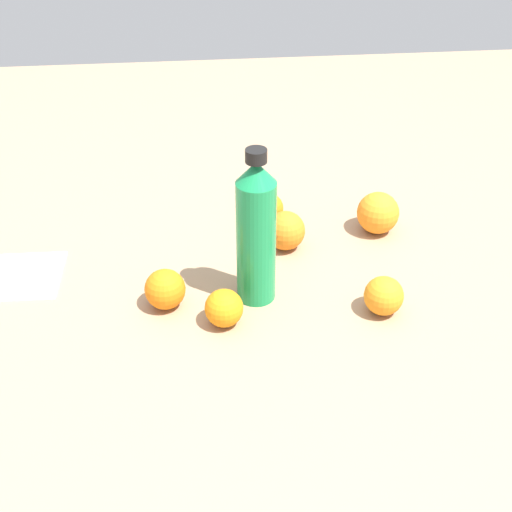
{
  "coord_description": "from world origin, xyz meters",
  "views": [
    {
      "loc": [
        0.12,
        0.93,
        0.72
      ],
      "look_at": [
        0.03,
        -0.0,
        0.08
      ],
      "focal_mm": 48.78,
      "sensor_mm": 36.0,
      "label": 1
    }
  ],
  "objects_px": {
    "water_bottle": "(256,231)",
    "orange_1": "(224,308)",
    "orange_4": "(165,289)",
    "orange_3": "(378,213)",
    "orange_5": "(285,231)",
    "orange_2": "(384,296)",
    "folded_napkin": "(21,275)",
    "orange_0": "(268,208)"
  },
  "relations": [
    {
      "from": "water_bottle",
      "to": "orange_1",
      "type": "xyz_separation_m",
      "value": [
        0.06,
        0.07,
        -0.1
      ]
    },
    {
      "from": "orange_1",
      "to": "orange_4",
      "type": "distance_m",
      "value": 0.11
    },
    {
      "from": "orange_3",
      "to": "orange_4",
      "type": "bearing_deg",
      "value": 25.3
    },
    {
      "from": "water_bottle",
      "to": "orange_5",
      "type": "bearing_deg",
      "value": -113.89
    },
    {
      "from": "water_bottle",
      "to": "orange_4",
      "type": "bearing_deg",
      "value": 7.49
    },
    {
      "from": "orange_4",
      "to": "orange_5",
      "type": "xyz_separation_m",
      "value": [
        -0.22,
        -0.15,
        0.0
      ]
    },
    {
      "from": "orange_2",
      "to": "orange_5",
      "type": "relative_size",
      "value": 0.89
    },
    {
      "from": "orange_1",
      "to": "folded_napkin",
      "type": "height_order",
      "value": "orange_1"
    },
    {
      "from": "water_bottle",
      "to": "orange_4",
      "type": "distance_m",
      "value": 0.18
    },
    {
      "from": "orange_1",
      "to": "orange_2",
      "type": "height_order",
      "value": "orange_2"
    },
    {
      "from": "orange_3",
      "to": "folded_napkin",
      "type": "relative_size",
      "value": 0.57
    },
    {
      "from": "water_bottle",
      "to": "orange_5",
      "type": "height_order",
      "value": "water_bottle"
    },
    {
      "from": "orange_0",
      "to": "orange_3",
      "type": "bearing_deg",
      "value": 164.78
    },
    {
      "from": "orange_0",
      "to": "orange_4",
      "type": "xyz_separation_m",
      "value": [
        0.2,
        0.25,
        0.0
      ]
    },
    {
      "from": "orange_1",
      "to": "orange_4",
      "type": "xyz_separation_m",
      "value": [
        0.09,
        -0.06,
        0.0
      ]
    },
    {
      "from": "orange_1",
      "to": "folded_napkin",
      "type": "distance_m",
      "value": 0.38
    },
    {
      "from": "orange_4",
      "to": "orange_5",
      "type": "distance_m",
      "value": 0.27
    },
    {
      "from": "orange_1",
      "to": "folded_napkin",
      "type": "xyz_separation_m",
      "value": [
        0.35,
        -0.16,
        -0.03
      ]
    },
    {
      "from": "water_bottle",
      "to": "orange_0",
      "type": "bearing_deg",
      "value": -99.17
    },
    {
      "from": "orange_3",
      "to": "orange_5",
      "type": "height_order",
      "value": "orange_3"
    },
    {
      "from": "orange_4",
      "to": "water_bottle",
      "type": "bearing_deg",
      "value": -174.98
    },
    {
      "from": "orange_2",
      "to": "orange_5",
      "type": "distance_m",
      "value": 0.24
    },
    {
      "from": "orange_5",
      "to": "orange_3",
      "type": "bearing_deg",
      "value": -168.2
    },
    {
      "from": "orange_0",
      "to": "orange_3",
      "type": "height_order",
      "value": "orange_3"
    },
    {
      "from": "orange_0",
      "to": "orange_4",
      "type": "bearing_deg",
      "value": 51.03
    },
    {
      "from": "orange_2",
      "to": "orange_5",
      "type": "bearing_deg",
      "value": -57.06
    },
    {
      "from": "orange_3",
      "to": "orange_5",
      "type": "distance_m",
      "value": 0.19
    },
    {
      "from": "folded_napkin",
      "to": "orange_2",
      "type": "bearing_deg",
      "value": 165.31
    },
    {
      "from": "orange_2",
      "to": "orange_5",
      "type": "xyz_separation_m",
      "value": [
        0.13,
        -0.2,
        0.0
      ]
    },
    {
      "from": "orange_1",
      "to": "orange_3",
      "type": "xyz_separation_m",
      "value": [
        -0.31,
        -0.25,
        0.01
      ]
    },
    {
      "from": "orange_1",
      "to": "orange_2",
      "type": "xyz_separation_m",
      "value": [
        -0.26,
        -0.0,
        0.0
      ]
    },
    {
      "from": "orange_5",
      "to": "folded_napkin",
      "type": "bearing_deg",
      "value": 5.44
    },
    {
      "from": "orange_2",
      "to": "folded_napkin",
      "type": "distance_m",
      "value": 0.63
    },
    {
      "from": "orange_1",
      "to": "orange_3",
      "type": "bearing_deg",
      "value": -141.59
    },
    {
      "from": "water_bottle",
      "to": "orange_5",
      "type": "distance_m",
      "value": 0.18
    },
    {
      "from": "orange_0",
      "to": "orange_1",
      "type": "relative_size",
      "value": 0.97
    },
    {
      "from": "orange_4",
      "to": "folded_napkin",
      "type": "distance_m",
      "value": 0.28
    },
    {
      "from": "orange_5",
      "to": "orange_2",
      "type": "bearing_deg",
      "value": 122.94
    },
    {
      "from": "orange_1",
      "to": "orange_5",
      "type": "xyz_separation_m",
      "value": [
        -0.13,
        -0.21,
        0.01
      ]
    },
    {
      "from": "folded_napkin",
      "to": "water_bottle",
      "type": "bearing_deg",
      "value": 166.99
    },
    {
      "from": "orange_3",
      "to": "orange_4",
      "type": "relative_size",
      "value": 1.19
    },
    {
      "from": "orange_4",
      "to": "folded_napkin",
      "type": "xyz_separation_m",
      "value": [
        0.25,
        -0.11,
        -0.03
      ]
    }
  ]
}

